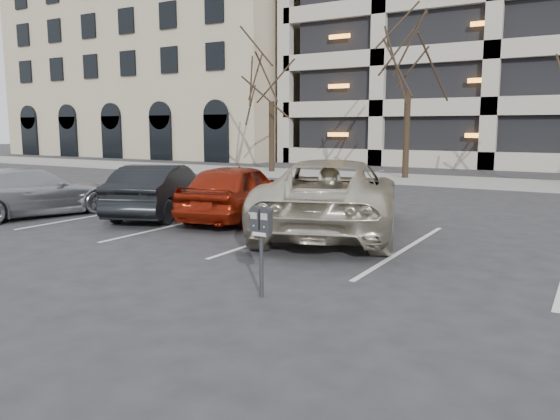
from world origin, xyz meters
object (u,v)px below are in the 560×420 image
(tree_b, at_px, (410,34))
(car_red, at_px, (237,191))
(parking_meter, at_px, (261,229))
(car_dark, at_px, (160,190))
(car_silver, at_px, (32,192))
(suv_silver, at_px, (332,196))
(tree_a, at_px, (272,57))

(tree_b, bearing_deg, car_red, -91.98)
(parking_meter, distance_m, car_red, 6.57)
(car_dark, height_order, car_silver, car_dark)
(suv_silver, height_order, car_silver, suv_silver)
(tree_b, height_order, suv_silver, tree_b)
(car_dark, bearing_deg, car_red, 175.39)
(suv_silver, relative_size, car_silver, 1.46)
(parking_meter, xyz_separation_m, car_red, (-4.04, 5.17, -0.23))
(tree_a, bearing_deg, car_dark, -70.89)
(car_dark, bearing_deg, tree_b, -121.79)
(parking_meter, xyz_separation_m, suv_silver, (-1.20, 4.81, -0.13))
(tree_a, bearing_deg, car_red, -62.22)
(parking_meter, height_order, car_red, car_red)
(tree_b, xyz_separation_m, parking_meter, (3.61, -17.64, -5.39))
(car_red, relative_size, car_dark, 1.02)
(parking_meter, height_order, car_silver, car_silver)
(tree_a, relative_size, car_dark, 1.93)
(car_dark, bearing_deg, suv_silver, 161.81)
(tree_a, distance_m, tree_b, 7.02)
(tree_b, relative_size, car_silver, 1.97)
(suv_silver, bearing_deg, parking_meter, 85.29)
(car_dark, relative_size, car_silver, 0.94)
(parking_meter, height_order, car_dark, car_dark)
(car_dark, bearing_deg, car_silver, 9.95)
(suv_silver, height_order, car_dark, suv_silver)
(car_red, distance_m, car_dark, 2.13)
(suv_silver, distance_m, car_dark, 4.89)
(tree_a, relative_size, tree_b, 0.92)
(parking_meter, bearing_deg, tree_a, 122.82)
(tree_b, height_order, car_red, tree_b)
(tree_b, distance_m, car_dark, 14.46)
(car_dark, bearing_deg, tree_a, -91.98)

